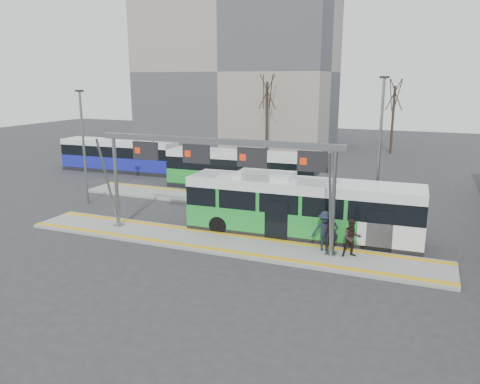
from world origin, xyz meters
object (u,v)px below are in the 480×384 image
object	(u,v)px
hero_bus	(301,209)
passenger_b	(352,238)
gantry	(217,160)
passenger_c	(325,231)
passenger_a	(331,233)

from	to	relation	value
hero_bus	passenger_b	size ratio (longest dim) A/B	6.83
gantry	passenger_c	xyz separation A→B (m)	(5.43, 0.47, -3.18)
gantry	passenger_b	size ratio (longest dim) A/B	7.24
passenger_b	passenger_c	distance (m)	1.38
passenger_b	passenger_c	size ratio (longest dim) A/B	0.93
passenger_a	passenger_b	world-z (taller)	passenger_b
passenger_c	hero_bus	bearing A→B (deg)	113.28
hero_bus	passenger_c	xyz separation A→B (m)	(1.71, -1.95, -0.42)
gantry	passenger_a	distance (m)	6.61
passenger_a	passenger_c	distance (m)	0.31
hero_bus	passenger_a	bearing A→B (deg)	-46.41
gantry	hero_bus	bearing A→B (deg)	33.09
passenger_a	passenger_b	size ratio (longest dim) A/B	1.00
hero_bus	passenger_c	world-z (taller)	hero_bus
gantry	hero_bus	world-z (taller)	gantry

